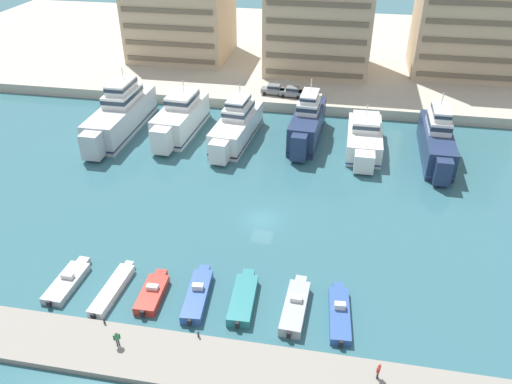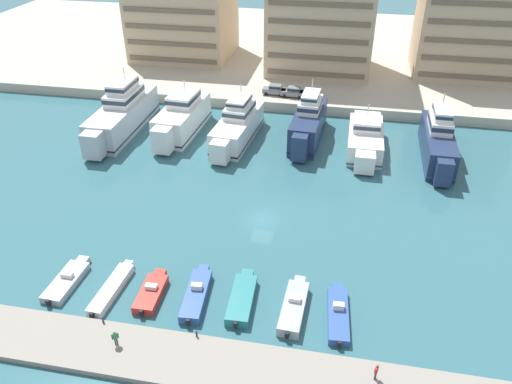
{
  "view_description": "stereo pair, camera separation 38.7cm",
  "coord_description": "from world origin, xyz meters",
  "px_view_note": "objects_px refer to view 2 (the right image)",
  "views": [
    {
      "loc": [
        7.89,
        -47.31,
        34.21
      ],
      "look_at": [
        -1.11,
        2.0,
        2.5
      ],
      "focal_mm": 35.0,
      "sensor_mm": 36.0,
      "label": 1
    },
    {
      "loc": [
        8.27,
        -47.24,
        34.21
      ],
      "look_at": [
        -1.11,
        2.0,
        2.5
      ],
      "focal_mm": 35.0,
      "sensor_mm": 36.0,
      "label": 2
    }
  ],
  "objects_px": {
    "yacht_silver_far_left": "(122,113)",
    "motorboat_grey_center_right": "(294,307)",
    "yacht_navy_center_left": "(308,123)",
    "pedestrian_near_edge": "(376,371)",
    "yacht_white_center": "(365,138)",
    "yacht_white_mid_left": "(237,126)",
    "motorboat_blue_center_left": "(197,294)",
    "motorboat_blue_mid_right": "(338,314)",
    "car_silver_mid_left": "(312,93)",
    "yacht_white_left": "(182,118)",
    "pedestrian_mid_deck": "(115,337)",
    "motorboat_white_left": "(112,289)",
    "motorboat_grey_far_left": "(67,280)",
    "car_grey_left": "(293,92)",
    "car_grey_far_left": "(275,89)",
    "yacht_navy_center_right": "(438,140)",
    "motorboat_red_mid_left": "(152,292)",
    "motorboat_teal_center": "(242,298)"
  },
  "relations": [
    {
      "from": "motorboat_grey_far_left",
      "to": "car_silver_mid_left",
      "type": "distance_m",
      "value": 52.93
    },
    {
      "from": "motorboat_red_mid_left",
      "to": "motorboat_blue_mid_right",
      "type": "xyz_separation_m",
      "value": [
        17.77,
        0.62,
        -0.04
      ]
    },
    {
      "from": "yacht_navy_center_left",
      "to": "motorboat_grey_far_left",
      "type": "bearing_deg",
      "value": -118.8
    },
    {
      "from": "yacht_white_left",
      "to": "pedestrian_mid_deck",
      "type": "distance_m",
      "value": 42.94
    },
    {
      "from": "car_grey_far_left",
      "to": "motorboat_grey_center_right",
      "type": "bearing_deg",
      "value": -78.96
    },
    {
      "from": "yacht_navy_center_left",
      "to": "yacht_navy_center_right",
      "type": "distance_m",
      "value": 18.81
    },
    {
      "from": "yacht_silver_far_left",
      "to": "motorboat_grey_center_right",
      "type": "distance_m",
      "value": 46.36
    },
    {
      "from": "yacht_navy_center_right",
      "to": "motorboat_grey_far_left",
      "type": "distance_m",
      "value": 51.92
    },
    {
      "from": "yacht_white_center",
      "to": "motorboat_white_left",
      "type": "xyz_separation_m",
      "value": [
        -23.88,
        -35.03,
        -1.45
      ]
    },
    {
      "from": "car_silver_mid_left",
      "to": "yacht_silver_far_left",
      "type": "bearing_deg",
      "value": -152.83
    },
    {
      "from": "pedestrian_mid_deck",
      "to": "motorboat_blue_center_left",
      "type": "bearing_deg",
      "value": 55.53
    },
    {
      "from": "yacht_navy_center_right",
      "to": "pedestrian_mid_deck",
      "type": "height_order",
      "value": "yacht_navy_center_right"
    },
    {
      "from": "motorboat_teal_center",
      "to": "motorboat_grey_far_left",
      "type": "bearing_deg",
      "value": -177.63
    },
    {
      "from": "yacht_white_center",
      "to": "car_grey_far_left",
      "type": "height_order",
      "value": "yacht_white_center"
    },
    {
      "from": "yacht_white_mid_left",
      "to": "motorboat_blue_center_left",
      "type": "bearing_deg",
      "value": -83.97
    },
    {
      "from": "yacht_navy_center_right",
      "to": "motorboat_red_mid_left",
      "type": "bearing_deg",
      "value": -130.94
    },
    {
      "from": "motorboat_grey_center_right",
      "to": "motorboat_grey_far_left",
      "type": "bearing_deg",
      "value": -178.67
    },
    {
      "from": "yacht_silver_far_left",
      "to": "car_grey_left",
      "type": "relative_size",
      "value": 5.04
    },
    {
      "from": "motorboat_blue_center_left",
      "to": "yacht_white_center",
      "type": "bearing_deg",
      "value": 65.6
    },
    {
      "from": "yacht_silver_far_left",
      "to": "yacht_white_left",
      "type": "xyz_separation_m",
      "value": [
        9.39,
        1.0,
        -0.36
      ]
    },
    {
      "from": "yacht_navy_center_right",
      "to": "yacht_silver_far_left",
      "type": "bearing_deg",
      "value": 179.89
    },
    {
      "from": "car_grey_far_left",
      "to": "pedestrian_mid_deck",
      "type": "bearing_deg",
      "value": -94.73
    },
    {
      "from": "motorboat_red_mid_left",
      "to": "pedestrian_near_edge",
      "type": "relative_size",
      "value": 3.67
    },
    {
      "from": "car_silver_mid_left",
      "to": "yacht_navy_center_left",
      "type": "bearing_deg",
      "value": -87.39
    },
    {
      "from": "motorboat_white_left",
      "to": "pedestrian_mid_deck",
      "type": "bearing_deg",
      "value": -62.07
    },
    {
      "from": "yacht_white_left",
      "to": "motorboat_white_left",
      "type": "bearing_deg",
      "value": -83.02
    },
    {
      "from": "yacht_navy_center_left",
      "to": "motorboat_grey_far_left",
      "type": "relative_size",
      "value": 2.34
    },
    {
      "from": "yacht_silver_far_left",
      "to": "car_silver_mid_left",
      "type": "height_order",
      "value": "yacht_silver_far_left"
    },
    {
      "from": "motorboat_white_left",
      "to": "yacht_white_mid_left",
      "type": "bearing_deg",
      "value": 82.29
    },
    {
      "from": "motorboat_red_mid_left",
      "to": "pedestrian_mid_deck",
      "type": "xyz_separation_m",
      "value": [
        -0.59,
        -6.61,
        1.02
      ]
    },
    {
      "from": "yacht_silver_far_left",
      "to": "car_silver_mid_left",
      "type": "xyz_separation_m",
      "value": [
        28.47,
        14.61,
        -0.15
      ]
    },
    {
      "from": "yacht_white_center",
      "to": "yacht_navy_center_right",
      "type": "relative_size",
      "value": 0.86
    },
    {
      "from": "motorboat_grey_center_right",
      "to": "car_grey_far_left",
      "type": "distance_m",
      "value": 50.25
    },
    {
      "from": "yacht_navy_center_left",
      "to": "pedestrian_near_edge",
      "type": "height_order",
      "value": "yacht_navy_center_left"
    },
    {
      "from": "yacht_white_center",
      "to": "motorboat_blue_center_left",
      "type": "relative_size",
      "value": 1.97
    },
    {
      "from": "yacht_white_mid_left",
      "to": "motorboat_teal_center",
      "type": "height_order",
      "value": "yacht_white_mid_left"
    },
    {
      "from": "motorboat_grey_center_right",
      "to": "car_silver_mid_left",
      "type": "xyz_separation_m",
      "value": [
        -2.99,
        48.59,
        2.18
      ]
    },
    {
      "from": "yacht_white_left",
      "to": "motorboat_white_left",
      "type": "height_order",
      "value": "yacht_white_left"
    },
    {
      "from": "yacht_white_center",
      "to": "yacht_white_mid_left",
      "type": "bearing_deg",
      "value": -179.51
    },
    {
      "from": "yacht_white_mid_left",
      "to": "motorboat_blue_mid_right",
      "type": "xyz_separation_m",
      "value": [
        17.04,
        -34.06,
        -1.94
      ]
    },
    {
      "from": "pedestrian_near_edge",
      "to": "car_grey_far_left",
      "type": "bearing_deg",
      "value": 106.82
    },
    {
      "from": "yacht_white_left",
      "to": "motorboat_red_mid_left",
      "type": "relative_size",
      "value": 2.78
    },
    {
      "from": "yacht_white_mid_left",
      "to": "motorboat_blue_center_left",
      "type": "xyz_separation_m",
      "value": [
        3.61,
        -34.12,
        -1.87
      ]
    },
    {
      "from": "motorboat_blue_center_left",
      "to": "pedestrian_mid_deck",
      "type": "relative_size",
      "value": 5.02
    },
    {
      "from": "motorboat_white_left",
      "to": "pedestrian_near_edge",
      "type": "relative_size",
      "value": 4.77
    },
    {
      "from": "yacht_silver_far_left",
      "to": "motorboat_blue_mid_right",
      "type": "height_order",
      "value": "yacht_silver_far_left"
    },
    {
      "from": "motorboat_blue_mid_right",
      "to": "car_silver_mid_left",
      "type": "distance_m",
      "value": 49.16
    },
    {
      "from": "motorboat_grey_far_left",
      "to": "car_grey_left",
      "type": "distance_m",
      "value": 51.96
    },
    {
      "from": "motorboat_red_mid_left",
      "to": "motorboat_teal_center",
      "type": "distance_m",
      "value": 8.77
    },
    {
      "from": "motorboat_white_left",
      "to": "motorboat_grey_center_right",
      "type": "height_order",
      "value": "motorboat_grey_center_right"
    }
  ]
}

